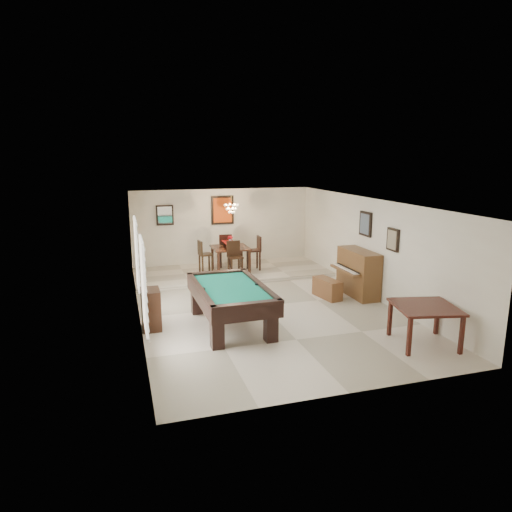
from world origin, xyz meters
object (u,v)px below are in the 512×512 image
square_table (424,325)px  dining_table (230,257)px  pool_table (231,307)px  upright_piano (353,273)px  dining_chair_west (206,257)px  flower_vase (230,239)px  apothecary_chest (151,309)px  dining_chair_north (225,250)px  chandelier (231,205)px  dining_chair_south (235,260)px  dining_chair_east (254,253)px  piano_bench (327,288)px

square_table → dining_table: (-2.40, 6.30, 0.17)m
pool_table → square_table: (3.43, -2.07, -0.04)m
upright_piano → dining_chair_west: size_ratio=1.43×
upright_piano → dining_table: (-2.64, 2.99, -0.04)m
dining_chair_west → flower_vase: bearing=-98.7°
apothecary_chest → dining_chair_west: (1.93, 3.89, 0.20)m
dining_table → dining_chair_north: 0.72m
flower_vase → chandelier: bearing=50.7°
dining_table → dining_chair_south: dining_chair_south is taller
square_table → upright_piano: size_ratio=0.78×
dining_table → dining_chair_north: bearing=90.4°
pool_table → dining_chair_south: bearing=73.0°
square_table → dining_chair_south: bearing=113.8°
pool_table → chandelier: (1.10, 4.32, 1.76)m
dining_chair_east → dining_chair_south: bearing=-43.6°
dining_chair_east → chandelier: (-0.69, 0.05, 1.54)m
apothecary_chest → chandelier: 5.15m
dining_table → chandelier: size_ratio=1.84×
flower_vase → dining_chair_east: size_ratio=0.22×
dining_chair_south → chandelier: bearing=79.6°
apothecary_chest → dining_chair_east: size_ratio=0.81×
square_table → flower_vase: 6.78m
dining_chair_east → chandelier: bearing=-92.5°
dining_chair_east → piano_bench: bearing=22.3°
flower_vase → dining_chair_south: (-0.04, -0.76, -0.48)m
flower_vase → dining_chair_north: bearing=90.4°
dining_chair_south → upright_piano: bearing=-42.9°
upright_piano → flower_vase: size_ratio=6.20×
piano_bench → chandelier: 4.06m
dining_chair_north → dining_chair_west: bearing=48.3°
upright_piano → dining_chair_south: bearing=140.1°
dining_chair_north → square_table: bearing=114.9°
apothecary_chest → chandelier: size_ratio=1.47×
pool_table → dining_chair_north: size_ratio=2.44×
pool_table → dining_chair_south: 3.61m
flower_vase → dining_chair_south: size_ratio=0.22×
apothecary_chest → dining_chair_east: bearing=48.5°
dining_table → dining_chair_east: 0.77m
flower_vase → dining_chair_east: 0.91m
pool_table → dining_chair_east: (1.79, 4.27, 0.22)m
pool_table → dining_chair_north: 5.05m
square_table → flower_vase: (-2.40, 6.30, 0.75)m
apothecary_chest → upright_piano: bearing=9.4°
apothecary_chest → dining_chair_south: size_ratio=0.81×
apothecary_chest → dining_chair_west: size_ratio=0.85×
dining_chair_south → flower_vase: bearing=84.2°
upright_piano → dining_table: size_ratio=1.34×
dining_chair_south → chandelier: 1.75m
dining_chair_east → flower_vase: bearing=-85.4°
dining_chair_west → chandelier: size_ratio=1.72×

